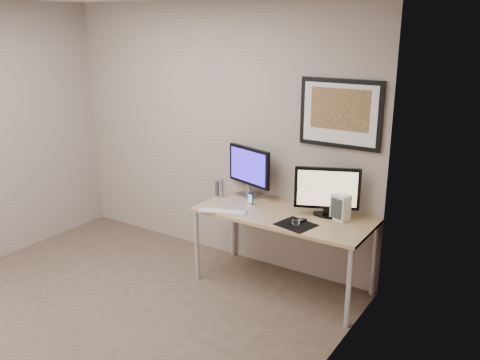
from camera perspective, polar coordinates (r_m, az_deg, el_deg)
The scene contains 14 objects.
floor at distance 4.53m, azimuth -15.59°, elevation -15.01°, with size 3.60×3.60×0.00m, color #4F3B31.
room at distance 4.23m, azimuth -12.83°, elevation 6.90°, with size 3.60×3.60×3.60m.
desk at distance 4.62m, azimuth 4.93°, elevation -4.53°, with size 1.60×0.70×0.73m.
framed_art at distance 4.52m, azimuth 11.19°, elevation 7.33°, with size 0.75×0.04×0.60m.
monitor_large at distance 4.95m, azimuth 1.03°, elevation 1.17°, with size 0.53×0.24×0.50m.
monitor_tv at distance 4.50m, azimuth 9.74°, elevation -1.18°, with size 0.54×0.26×0.45m.
speaker_left at distance 5.00m, azimuth -2.25°, elevation -0.92°, with size 0.07×0.07×0.17m, color #ADACB1.
speaker_right at distance 4.78m, azimuth 6.78°, elevation -1.83°, with size 0.07×0.07×0.19m, color #ADACB1.
phone_dock at distance 4.76m, azimuth 1.19°, elevation -2.18°, with size 0.06×0.06×0.12m, color black.
keyboard at distance 4.61m, azimuth -1.95°, elevation -3.56°, with size 0.44×0.12×0.02m, color silver.
mousepad at distance 4.35m, azimuth 6.30°, elevation -5.01°, with size 0.30×0.27×0.00m, color black.
mouse at distance 4.35m, azimuth 6.28°, elevation -4.72°, with size 0.06×0.10×0.03m, color black.
remote at distance 4.40m, azimuth 6.54°, elevation -4.65°, with size 0.05×0.18×0.02m, color black.
fan_unit at distance 4.49m, azimuth 11.23°, elevation -3.02°, with size 0.15×0.11×0.23m, color silver.
Camera 1 is at (2.99, -2.46, 2.35)m, focal length 38.00 mm.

